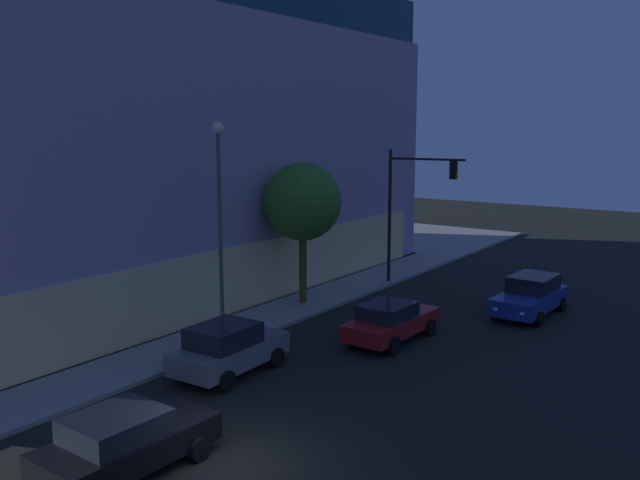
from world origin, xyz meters
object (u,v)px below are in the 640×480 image
Objects in this scene: car_black at (125,441)px; car_red at (391,321)px; modern_building at (105,135)px; sidewalk_tree at (303,202)px; car_grey at (228,348)px; street_lamp_sidewalk at (220,205)px; car_blue at (531,295)px; traffic_light_far_corner at (411,196)px.

car_black reaches higher than car_red.
car_red is (-0.74, -17.80, -7.02)m from modern_building.
car_grey is (-8.60, -3.17, -3.98)m from sidewalk_tree.
car_grey is at bearing -134.17° from street_lamp_sidewalk.
street_lamp_sidewalk is at bearing 139.75° from car_blue.
sidewalk_tree is 1.39× the size of car_red.
car_blue is at bearing -25.27° from car_red.
car_black is (-21.26, -3.36, -3.93)m from traffic_light_far_corner.
modern_building is at bearing 64.97° from car_grey.
street_lamp_sidewalk is (-4.29, -12.21, -2.49)m from modern_building.
traffic_light_far_corner is at bearing -9.00° from street_lamp_sidewalk.
traffic_light_far_corner reaches higher than car_grey.
traffic_light_far_corner is 10.15m from car_red.
car_black is at bearing 178.63° from car_red.
modern_building is 13.18m from street_lamp_sidewalk.
sidewalk_tree is at bearing 20.26° from car_grey.
sidewalk_tree is 9.99m from car_grey.
car_blue is at bearing -103.82° from traffic_light_far_corner.
traffic_light_far_corner is at bearing -60.88° from modern_building.
car_blue reaches higher than car_red.
sidewalk_tree reaches higher than car_grey.
car_grey is 6.86m from car_red.
car_black is (-9.10, -5.29, -4.53)m from street_lamp_sidewalk.
car_blue is at bearing -63.62° from sidewalk_tree.
traffic_light_far_corner reaches higher than car_red.
sidewalk_tree is 11.05m from car_blue.
modern_building is 4.60× the size of traffic_light_far_corner.
car_red is at bearing -92.38° from modern_building.
car_red is at bearing -57.60° from street_lamp_sidewalk.
car_grey is at bearing 155.99° from car_red.
modern_building reaches higher than sidewalk_tree.
modern_building is 12.30m from sidewalk_tree.
car_black is 0.92× the size of car_blue.
sidewalk_tree is at bearing 68.67° from car_red.
car_red is (-2.33, -5.97, -4.07)m from sidewalk_tree.
street_lamp_sidewalk is 14.41m from car_blue.
car_grey is 0.92× the size of car_red.
modern_building is 7.17× the size of car_black.
modern_building is at bearing 119.12° from traffic_light_far_corner.
sidewalk_tree is (5.88, 0.38, -0.47)m from street_lamp_sidewalk.
street_lamp_sidewalk is 1.92× the size of car_grey.
car_black is 12.65m from car_red.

